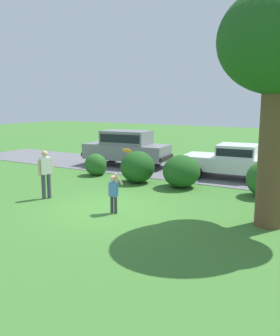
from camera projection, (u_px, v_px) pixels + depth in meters
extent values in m
plane|color=#3D752D|center=(107.00, 209.00, 11.77)|extent=(80.00, 80.00, 0.00)
cube|color=slate|center=(191.00, 173.00, 17.70)|extent=(28.00, 4.40, 0.02)
cylinder|color=brown|center=(273.00, 155.00, 9.84)|extent=(0.81, 0.81, 4.01)
ellipsoid|color=#1E511C|center=(268.00, 61.00, 10.26)|extent=(1.82, 1.82, 1.82)
ellipsoid|color=#286023|center=(96.00, 164.00, 17.03)|extent=(1.04, 1.00, 1.04)
ellipsoid|color=#286023|center=(100.00, 170.00, 17.20)|extent=(0.55, 0.55, 0.50)
ellipsoid|color=#1E511C|center=(137.00, 167.00, 15.45)|extent=(1.47, 1.47, 1.37)
ellipsoid|color=#1E511C|center=(135.00, 171.00, 15.65)|extent=(1.10, 1.10, 0.99)
ellipsoid|color=#1E511C|center=(181.00, 171.00, 14.60)|extent=(1.49, 1.62, 1.32)
ellipsoid|color=#286023|center=(264.00, 179.00, 13.20)|extent=(1.27, 1.36, 1.31)
cube|color=white|center=(230.00, 163.00, 16.35)|extent=(4.33, 2.16, 0.64)
cube|color=white|center=(238.00, 151.00, 16.11)|extent=(1.80, 1.75, 0.56)
cube|color=black|center=(238.00, 151.00, 16.11)|extent=(1.67, 1.76, 0.34)
cylinder|color=black|center=(196.00, 173.00, 16.15)|extent=(0.62, 0.27, 0.60)
cylinder|color=black|center=(207.00, 166.00, 17.81)|extent=(0.62, 0.27, 0.60)
cylinder|color=black|center=(256.00, 178.00, 15.03)|extent=(0.62, 0.27, 0.60)
cylinder|color=black|center=(262.00, 171.00, 16.69)|extent=(0.62, 0.27, 0.60)
cube|color=black|center=(185.00, 163.00, 17.31)|extent=(0.26, 1.75, 0.20)
cube|color=black|center=(280.00, 171.00, 15.45)|extent=(0.26, 1.75, 0.20)
cube|color=gray|center=(127.00, 151.00, 19.40)|extent=(4.67, 2.29, 0.80)
cube|color=gray|center=(127.00, 137.00, 19.27)|extent=(2.63, 1.87, 0.72)
cube|color=black|center=(127.00, 137.00, 19.27)|extent=(2.43, 1.86, 0.43)
cylinder|color=black|center=(95.00, 161.00, 19.22)|extent=(0.70, 0.29, 0.68)
cylinder|color=black|center=(112.00, 156.00, 20.90)|extent=(0.70, 0.29, 0.68)
cylinder|color=black|center=(143.00, 164.00, 18.07)|extent=(0.70, 0.29, 0.68)
cylinder|color=black|center=(157.00, 159.00, 19.75)|extent=(0.70, 0.29, 0.68)
cube|color=black|center=(90.00, 153.00, 20.38)|extent=(0.30, 1.75, 0.20)
cube|color=black|center=(166.00, 158.00, 18.50)|extent=(0.30, 1.75, 0.20)
cylinder|color=#383842|center=(112.00, 204.00, 11.28)|extent=(0.10, 0.10, 0.55)
cylinder|color=#383842|center=(116.00, 205.00, 11.21)|extent=(0.10, 0.10, 0.55)
cube|color=#4C7FCC|center=(114.00, 189.00, 11.16)|extent=(0.26, 0.16, 0.44)
sphere|color=tan|center=(113.00, 179.00, 11.10)|extent=(0.20, 0.20, 0.20)
cylinder|color=tan|center=(119.00, 179.00, 11.06)|extent=(0.20, 0.23, 0.39)
cylinder|color=tan|center=(109.00, 190.00, 11.25)|extent=(0.07, 0.07, 0.36)
cylinder|color=orange|center=(127.00, 151.00, 11.28)|extent=(0.31, 0.26, 0.21)
cylinder|color=yellow|center=(127.00, 151.00, 11.28)|extent=(0.17, 0.15, 0.13)
cylinder|color=#3F3F4C|center=(49.00, 186.00, 12.99)|extent=(0.14, 0.14, 0.90)
cylinder|color=#3F3F4C|center=(44.00, 187.00, 12.88)|extent=(0.14, 0.14, 0.90)
cube|color=white|center=(45.00, 166.00, 12.80)|extent=(0.35, 0.42, 0.60)
sphere|color=tan|center=(45.00, 154.00, 12.72)|extent=(0.22, 0.22, 0.22)
cylinder|color=tan|center=(51.00, 166.00, 12.93)|extent=(0.09, 0.09, 0.55)
cylinder|color=tan|center=(39.00, 168.00, 12.68)|extent=(0.09, 0.09, 0.55)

